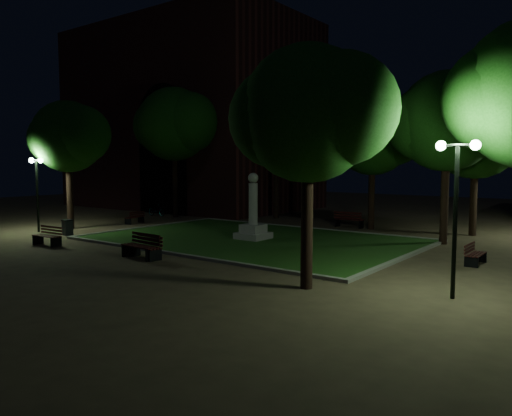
# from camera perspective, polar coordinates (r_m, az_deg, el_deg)

# --- Properties ---
(ground) EXTENTS (80.00, 80.00, 0.00)m
(ground) POSITION_cam_1_polar(r_m,az_deg,el_deg) (22.77, -3.40, -4.32)
(ground) COLOR #4A3B29
(lawn) EXTENTS (15.00, 10.00, 0.08)m
(lawn) POSITION_cam_1_polar(r_m,az_deg,el_deg) (24.30, -0.33, -3.61)
(lawn) COLOR #224A16
(lawn) RESTS_ON ground
(lawn_kerb) EXTENTS (15.40, 10.40, 0.12)m
(lawn_kerb) POSITION_cam_1_polar(r_m,az_deg,el_deg) (24.29, -0.33, -3.56)
(lawn_kerb) COLOR slate
(lawn_kerb) RESTS_ON ground
(monument) EXTENTS (1.40, 1.40, 3.20)m
(monument) POSITION_cam_1_polar(r_m,az_deg,el_deg) (24.17, -0.33, -1.46)
(monument) COLOR gray
(monument) RESTS_ON lawn
(building_main) EXTENTS (20.00, 12.00, 15.00)m
(building_main) POSITION_cam_1_polar(r_m,az_deg,el_deg) (43.50, -7.60, 9.93)
(building_main) COLOR #421B1A
(building_main) RESTS_ON ground
(tree_west) EXTENTS (4.94, 4.04, 7.25)m
(tree_west) POSITION_cam_1_polar(r_m,az_deg,el_deg) (30.16, -20.62, 7.64)
(tree_west) COLOR black
(tree_west) RESTS_ON ground
(tree_north_wl) EXTENTS (5.04, 4.11, 7.86)m
(tree_north_wl) POSITION_cam_1_polar(r_m,az_deg,el_deg) (33.75, 2.45, 8.65)
(tree_north_wl) COLOR black
(tree_north_wl) RESTS_ON ground
(tree_north_er) EXTENTS (5.44, 4.44, 7.49)m
(tree_north_er) POSITION_cam_1_polar(r_m,az_deg,el_deg) (28.86, 13.37, 8.05)
(tree_north_er) COLOR black
(tree_north_er) RESTS_ON ground
(tree_ne) EXTENTS (5.61, 4.58, 7.93)m
(tree_ne) POSITION_cam_1_polar(r_m,az_deg,el_deg) (24.50, 21.24, 9.23)
(tree_ne) COLOR black
(tree_ne) RESTS_ON ground
(tree_se) EXTENTS (4.95, 4.04, 7.20)m
(tree_se) POSITION_cam_1_polar(r_m,az_deg,el_deg) (14.78, 6.23, 10.64)
(tree_se) COLOR black
(tree_se) RESTS_ON ground
(tree_nw) EXTENTS (6.20, 5.06, 8.92)m
(tree_nw) POSITION_cam_1_polar(r_m,az_deg,el_deg) (34.98, -9.22, 9.43)
(tree_nw) COLOR black
(tree_nw) RESTS_ON ground
(tree_far_north) EXTENTS (5.84, 4.77, 8.40)m
(tree_far_north) POSITION_cam_1_polar(r_m,az_deg,el_deg) (32.08, 6.20, 9.20)
(tree_far_north) COLOR black
(tree_far_north) RESTS_ON ground
(tree_extra) EXTENTS (5.76, 4.71, 7.63)m
(tree_extra) POSITION_cam_1_polar(r_m,az_deg,el_deg) (27.97, 24.06, 7.86)
(tree_extra) COLOR black
(tree_extra) RESTS_ON ground
(lamppost_sw) EXTENTS (1.18, 0.28, 4.02)m
(lamppost_sw) POSITION_cam_1_polar(r_m,az_deg,el_deg) (29.42, -23.77, 2.99)
(lamppost_sw) COLOR black
(lamppost_sw) RESTS_ON ground
(lamppost_se) EXTENTS (1.18, 0.28, 4.37)m
(lamppost_se) POSITION_cam_1_polar(r_m,az_deg,el_deg) (14.63, 21.92, 2.09)
(lamppost_se) COLOR black
(lamppost_se) RESTS_ON ground
(lamppost_nw) EXTENTS (1.18, 0.28, 4.57)m
(lamppost_nw) POSITION_cam_1_polar(r_m,az_deg,el_deg) (36.58, -8.28, 4.25)
(lamppost_nw) COLOR black
(lamppost_nw) RESTS_ON ground
(bench_near_left) EXTENTS (1.80, 0.72, 0.97)m
(bench_near_left) POSITION_cam_1_polar(r_m,az_deg,el_deg) (20.24, -12.96, -4.34)
(bench_near_left) COLOR black
(bench_near_left) RESTS_ON ground
(bench_near_right) EXTENTS (1.70, 0.74, 0.91)m
(bench_near_right) POSITION_cam_1_polar(r_m,az_deg,el_deg) (20.16, -12.49, -4.45)
(bench_near_right) COLOR black
(bench_near_right) RESTS_ON ground
(bench_west_near) EXTENTS (1.60, 0.64, 0.86)m
(bench_west_near) POSITION_cam_1_polar(r_m,az_deg,el_deg) (24.71, -22.67, -3.01)
(bench_west_near) COLOR black
(bench_west_near) RESTS_ON ground
(bench_left_side) EXTENTS (0.70, 1.43, 0.75)m
(bench_left_side) POSITION_cam_1_polar(r_m,az_deg,el_deg) (31.82, -13.64, -1.09)
(bench_left_side) COLOR black
(bench_left_side) RESTS_ON ground
(bench_right_side) EXTENTS (0.50, 1.41, 0.77)m
(bench_right_side) POSITION_cam_1_polar(r_m,az_deg,el_deg) (20.23, 23.68, -4.91)
(bench_right_side) COLOR black
(bench_right_side) RESTS_ON ground
(bench_far_side) EXTENTS (1.72, 0.68, 0.93)m
(bench_far_side) POSITION_cam_1_polar(r_m,az_deg,el_deg) (29.49, 10.57, -1.36)
(bench_far_side) COLOR black
(bench_far_side) RESTS_ON ground
(trash_bin) EXTENTS (0.53, 0.53, 0.82)m
(trash_bin) POSITION_cam_1_polar(r_m,az_deg,el_deg) (27.72, -20.75, -2.07)
(trash_bin) COLOR black
(trash_bin) RESTS_ON ground
(bicycle) EXTENTS (1.61, 0.60, 0.84)m
(bicycle) POSITION_cam_1_polar(r_m,az_deg,el_deg) (35.96, -11.29, -0.23)
(bicycle) COLOR black
(bicycle) RESTS_ON ground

